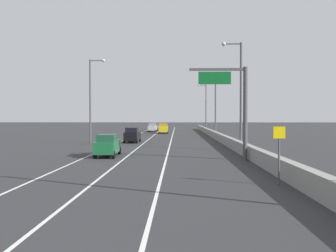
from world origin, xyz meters
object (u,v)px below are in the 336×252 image
object	(u,v)px
lamp_post_right_third	(214,100)
speed_advisory_sign	(279,151)
lamp_post_right_second	(239,89)
car_silver_4	(152,127)
lamp_post_right_fourth	(205,105)
lamp_post_left_mid	(92,95)
car_gray_1	(156,126)
car_black_2	(132,135)
overhead_sign_gantry	(236,101)
car_yellow_0	(163,128)
car_green_3	(108,145)

from	to	relation	value
lamp_post_right_third	speed_advisory_sign	bearing A→B (deg)	-91.43
lamp_post_right_second	car_silver_4	distance (m)	50.13
lamp_post_right_second	lamp_post_right_fourth	distance (m)	50.69
lamp_post_right_fourth	lamp_post_right_second	bearing A→B (deg)	-90.29
lamp_post_left_mid	car_gray_1	distance (m)	49.88
lamp_post_left_mid	car_silver_4	world-z (taller)	lamp_post_left_mid
car_black_2	car_silver_4	size ratio (longest dim) A/B	1.01
speed_advisory_sign	lamp_post_left_mid	xyz separation A→B (m)	(-16.63, 30.92, 4.62)
overhead_sign_gantry	lamp_post_right_fourth	distance (m)	59.48
overhead_sign_gantry	car_gray_1	xyz separation A→B (m)	(-10.46, 69.06, -3.75)
lamp_post_right_fourth	car_yellow_0	world-z (taller)	lamp_post_right_fourth
car_yellow_0	car_green_3	bearing A→B (deg)	-93.98
car_green_3	car_silver_4	distance (m)	54.54
lamp_post_right_second	car_yellow_0	bearing A→B (deg)	103.19
car_yellow_0	car_gray_1	distance (m)	20.88
lamp_post_right_third	car_green_3	distance (m)	34.34
lamp_post_right_fourth	car_green_3	distance (m)	58.56
lamp_post_right_fourth	car_yellow_0	size ratio (longest dim) A/B	2.34
overhead_sign_gantry	speed_advisory_sign	xyz separation A→B (m)	(0.44, -11.12, -2.96)
car_black_2	car_green_3	distance (m)	17.87
car_gray_1	car_green_3	xyz separation A→B (m)	(-0.39, -66.53, -0.00)
speed_advisory_sign	car_black_2	bearing A→B (deg)	109.67
lamp_post_left_mid	car_yellow_0	xyz separation A→B (m)	(8.53, 28.56, -5.33)
overhead_sign_gantry	lamp_post_right_third	distance (m)	34.15
lamp_post_right_third	car_black_2	world-z (taller)	lamp_post_right_third
lamp_post_right_third	lamp_post_right_fourth	size ratio (longest dim) A/B	1.00
lamp_post_left_mid	car_black_2	bearing A→B (deg)	6.24
speed_advisory_sign	car_silver_4	distance (m)	69.07
lamp_post_left_mid	car_gray_1	bearing A→B (deg)	83.37
overhead_sign_gantry	lamp_post_right_third	size ratio (longest dim) A/B	0.67
car_black_2	car_yellow_0	bearing A→B (deg)	83.56
speed_advisory_sign	overhead_sign_gantry	bearing A→B (deg)	92.28
speed_advisory_sign	car_green_3	world-z (taller)	speed_advisory_sign
lamp_post_right_third	lamp_post_right_fourth	bearing A→B (deg)	89.29
lamp_post_right_fourth	car_gray_1	distance (m)	16.57
lamp_post_right_second	speed_advisory_sign	bearing A→B (deg)	-93.42
overhead_sign_gantry	lamp_post_right_second	bearing A→B (deg)	79.44
speed_advisory_sign	lamp_post_right_second	size ratio (longest dim) A/B	0.27
car_silver_4	lamp_post_left_mid	bearing A→B (deg)	-98.60
overhead_sign_gantry	lamp_post_right_second	size ratio (longest dim) A/B	0.67
lamp_post_right_third	car_silver_4	bearing A→B (deg)	117.82
speed_advisory_sign	car_silver_4	size ratio (longest dim) A/B	0.64
lamp_post_right_fourth	car_silver_4	distance (m)	13.77
car_gray_1	lamp_post_right_second	bearing A→B (deg)	-78.67
overhead_sign_gantry	car_green_3	world-z (taller)	overhead_sign_gantry
lamp_post_right_second	car_yellow_0	xyz separation A→B (m)	(-9.29, 39.63, -5.33)
car_gray_1	car_green_3	world-z (taller)	car_gray_1
lamp_post_right_third	car_gray_1	xyz separation A→B (m)	(-12.04, 34.98, -5.40)
lamp_post_right_second	car_gray_1	bearing A→B (deg)	101.33
lamp_post_right_second	car_green_3	distance (m)	14.95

